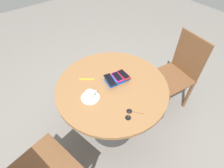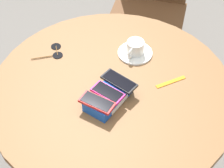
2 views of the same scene
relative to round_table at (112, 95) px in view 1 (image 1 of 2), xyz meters
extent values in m
plane|color=slate|center=(0.00, 0.00, -0.58)|extent=(8.00, 8.00, 0.00)
cylinder|color=#2D2D2D|center=(0.00, 0.00, -0.57)|extent=(0.48, 0.48, 0.02)
cylinder|color=#2D2D2D|center=(0.00, 0.00, -0.23)|extent=(0.07, 0.07, 0.66)
cylinder|color=brown|center=(0.00, 0.00, 0.12)|extent=(0.98, 0.98, 0.03)
cube|color=blue|center=(-0.07, -0.02, 0.15)|extent=(0.21, 0.13, 0.05)
cube|color=white|center=(-0.08, -0.07, 0.15)|extent=(0.11, 0.02, 0.02)
cube|color=red|center=(-0.13, -0.01, 0.18)|extent=(0.07, 0.13, 0.01)
cube|color=black|center=(-0.13, -0.01, 0.19)|extent=(0.06, 0.12, 0.00)
cube|color=#D11975|center=(-0.07, -0.02, 0.18)|extent=(0.08, 0.13, 0.01)
cube|color=black|center=(-0.07, -0.02, 0.19)|extent=(0.07, 0.12, 0.00)
cube|color=black|center=(0.00, -0.03, 0.18)|extent=(0.09, 0.15, 0.01)
cube|color=black|center=(0.00, -0.03, 0.19)|extent=(0.08, 0.14, 0.00)
cylinder|color=white|center=(0.22, 0.00, 0.14)|extent=(0.15, 0.15, 0.01)
cylinder|color=white|center=(0.22, 0.00, 0.17)|extent=(0.07, 0.07, 0.06)
cylinder|color=brown|center=(0.22, 0.00, 0.19)|extent=(0.06, 0.06, 0.00)
torus|color=white|center=(0.18, 0.00, 0.17)|extent=(0.05, 0.01, 0.05)
cube|color=orange|center=(0.13, -0.20, 0.13)|extent=(0.11, 0.09, 0.00)
cylinder|color=black|center=(0.11, 0.33, 0.13)|extent=(0.04, 0.04, 0.00)
cylinder|color=black|center=(0.06, 0.29, 0.13)|extent=(0.04, 0.04, 0.00)
cylinder|color=brown|center=(0.08, 0.31, 0.14)|extent=(0.05, 0.04, 0.00)
cylinder|color=brown|center=(0.02, 0.35, 0.14)|extent=(0.06, 0.07, 0.00)
cube|color=brown|center=(-0.76, 0.11, -0.14)|extent=(0.45, 0.45, 0.02)
cube|color=brown|center=(-0.95, 0.14, 0.10)|extent=(0.07, 0.38, 0.47)
cylinder|color=brown|center=(-0.61, -0.09, -0.37)|extent=(0.04, 0.04, 0.43)
cylinder|color=brown|center=(-0.56, 0.26, -0.37)|extent=(0.04, 0.04, 0.43)
cylinder|color=brown|center=(-0.97, -0.04, -0.37)|extent=(0.04, 0.04, 0.43)
cylinder|color=brown|center=(-0.92, 0.31, -0.37)|extent=(0.04, 0.04, 0.43)
cylinder|color=brown|center=(0.64, -0.06, -0.36)|extent=(0.04, 0.04, 0.44)
camera|label=1|loc=(0.64, 0.82, 1.24)|focal=28.00mm
camera|label=2|loc=(-0.90, -0.45, 1.24)|focal=60.00mm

